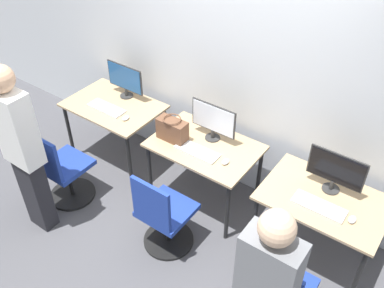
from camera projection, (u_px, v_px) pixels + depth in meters
name	position (u px, v px, depth m)	size (l,w,h in m)	color
ground_plane	(184.00, 219.00, 4.34)	(20.00, 20.00, 0.00)	#4C4C51
wall_back	(235.00, 64.00, 3.99)	(12.00, 0.05, 2.80)	silver
desk_left	(114.00, 111.00, 4.71)	(1.03, 0.70, 0.74)	tan
monitor_left	(125.00, 79.00, 4.66)	(0.48, 0.15, 0.38)	#2D2D2D
keyboard_left	(107.00, 108.00, 4.58)	(0.43, 0.16, 0.02)	silver
mouse_left	(126.00, 118.00, 4.43)	(0.06, 0.09, 0.03)	silver
office_chair_left	(63.00, 172.00, 4.34)	(0.48, 0.48, 0.90)	black
person_left	(22.00, 147.00, 3.71)	(0.36, 0.23, 1.76)	#232328
desk_center	(205.00, 152.00, 4.16)	(1.03, 0.70, 0.74)	tan
monitor_center	(213.00, 120.00, 4.06)	(0.48, 0.15, 0.38)	#2D2D2D
keyboard_center	(197.00, 151.00, 4.01)	(0.43, 0.16, 0.02)	silver
mouse_center	(226.00, 162.00, 3.89)	(0.06, 0.09, 0.03)	silver
office_chair_center	(164.00, 218.00, 3.86)	(0.48, 0.48, 0.90)	black
desk_right	(323.00, 205.00, 3.60)	(1.03, 0.70, 0.74)	tan
monitor_right	(336.00, 171.00, 3.50)	(0.48, 0.15, 0.38)	#2D2D2D
keyboard_right	(319.00, 206.00, 3.47)	(0.43, 0.16, 0.02)	silver
mouse_right	(352.00, 220.00, 3.35)	(0.06, 0.09, 0.03)	silver
handbag	(172.00, 130.00, 4.10)	(0.30, 0.18, 0.25)	brown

